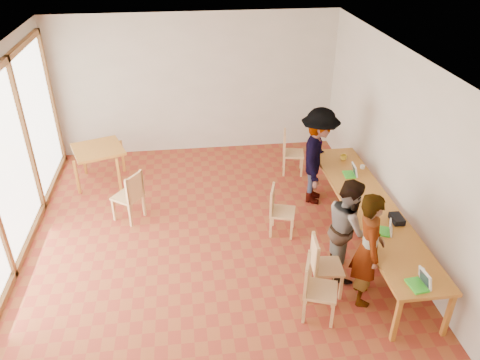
{
  "coord_description": "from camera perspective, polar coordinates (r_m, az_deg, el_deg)",
  "views": [
    {
      "loc": [
        -0.27,
        -5.67,
        4.75
      ],
      "look_at": [
        0.51,
        0.56,
        1.1
      ],
      "focal_mm": 35.0,
      "sensor_mm": 36.0,
      "label": 1
    }
  ],
  "objects": [
    {
      "name": "person_far",
      "position": [
        8.49,
        9.47,
        2.83
      ],
      "size": [
        1.06,
        1.34,
        1.82
      ],
      "primitive_type": "imported",
      "rotation": [
        0.0,
        0.0,
        1.19
      ],
      "color": "gray",
      "rests_on": "ground"
    },
    {
      "name": "person_near",
      "position": [
        6.48,
        15.36,
        -8.12
      ],
      "size": [
        0.52,
        0.68,
        1.69
      ],
      "primitive_type": "imported",
      "rotation": [
        0.0,
        0.0,
        1.38
      ],
      "color": "gray",
      "rests_on": "ground"
    },
    {
      "name": "chair_empty",
      "position": [
        9.54,
        5.96,
        3.9
      ],
      "size": [
        0.49,
        0.49,
        0.48
      ],
      "rotation": [
        0.0,
        0.0,
        -0.2
      ],
      "color": "#E2B371",
      "rests_on": "ground"
    },
    {
      "name": "chair_near",
      "position": [
        6.27,
        8.97,
        -12.2
      ],
      "size": [
        0.54,
        0.54,
        0.49
      ],
      "rotation": [
        0.0,
        0.0,
        -0.35
      ],
      "color": "#E2B371",
      "rests_on": "ground"
    },
    {
      "name": "side_table",
      "position": [
        9.48,
        -16.9,
        3.31
      ],
      "size": [
        0.9,
        0.9,
        0.75
      ],
      "rotation": [
        0.0,
        0.0,
        0.34
      ],
      "color": "#C1772B",
      "rests_on": "ground"
    },
    {
      "name": "person_mid",
      "position": [
        6.93,
        13.02,
        -5.68
      ],
      "size": [
        0.69,
        0.83,
        1.56
      ],
      "primitive_type": "imported",
      "rotation": [
        0.0,
        0.0,
        1.44
      ],
      "color": "gray",
      "rests_on": "ground"
    },
    {
      "name": "yellow_mug",
      "position": [
        8.79,
        12.51,
        2.7
      ],
      "size": [
        0.16,
        0.16,
        0.09
      ],
      "primitive_type": "imported",
      "rotation": [
        0.0,
        0.0,
        -0.4
      ],
      "color": "yellow",
      "rests_on": "communal_table"
    },
    {
      "name": "wall_right",
      "position": [
        7.31,
        20.34,
        1.76
      ],
      "size": [
        0.1,
        8.0,
        3.0
      ],
      "primitive_type": "cube",
      "color": "beige",
      "rests_on": "ground"
    },
    {
      "name": "chair_far",
      "position": [
        7.71,
        4.57,
        -3.13
      ],
      "size": [
        0.5,
        0.5,
        0.46
      ],
      "rotation": [
        0.0,
        0.0,
        -0.3
      ],
      "color": "#E2B371",
      "rests_on": "ground"
    },
    {
      "name": "green_bottle",
      "position": [
        7.19,
        15.76,
        -3.58
      ],
      "size": [
        0.07,
        0.07,
        0.28
      ],
      "primitive_type": "cylinder",
      "color": "#156621",
      "rests_on": "communal_table"
    },
    {
      "name": "clear_glass",
      "position": [
        6.41,
        21.27,
        -10.38
      ],
      "size": [
        0.07,
        0.07,
        0.09
      ],
      "primitive_type": "cylinder",
      "color": "silver",
      "rests_on": "communal_table"
    },
    {
      "name": "condiment_cup",
      "position": [
        8.58,
        14.71,
        1.57
      ],
      "size": [
        0.08,
        0.08,
        0.06
      ],
      "primitive_type": "cylinder",
      "color": "white",
      "rests_on": "communal_table"
    },
    {
      "name": "communal_table",
      "position": [
        7.58,
        15.54,
        -3.32
      ],
      "size": [
        0.8,
        4.0,
        0.75
      ],
      "color": "#C1772B",
      "rests_on": "ground"
    },
    {
      "name": "laptop_far",
      "position": [
        8.3,
        13.47,
        0.93
      ],
      "size": [
        0.23,
        0.26,
        0.21
      ],
      "rotation": [
        0.0,
        0.0,
        -0.06
      ],
      "color": "#3CD32D",
      "rests_on": "communal_table"
    },
    {
      "name": "black_pouch",
      "position": [
        7.28,
        18.58,
        -4.51
      ],
      "size": [
        0.16,
        0.26,
        0.09
      ],
      "primitive_type": "cube",
      "color": "black",
      "rests_on": "communal_table"
    },
    {
      "name": "laptop_mid",
      "position": [
        6.99,
        17.52,
        -5.78
      ],
      "size": [
        0.27,
        0.29,
        0.19
      ],
      "rotation": [
        0.0,
        0.0,
        -0.43
      ],
      "color": "#3CD32D",
      "rests_on": "communal_table"
    },
    {
      "name": "pink_phone",
      "position": [
        7.13,
        16.14,
        -5.24
      ],
      "size": [
        0.05,
        0.1,
        0.01
      ],
      "primitive_type": "cube",
      "color": "#C83A85",
      "rests_on": "communal_table"
    },
    {
      "name": "wall_back",
      "position": [
        10.2,
        -5.38,
        11.49
      ],
      "size": [
        6.0,
        0.1,
        3.0
      ],
      "primitive_type": "cube",
      "color": "beige",
      "rests_on": "ground"
    },
    {
      "name": "ceiling",
      "position": [
        5.93,
        -4.36,
        13.15
      ],
      "size": [
        6.0,
        8.0,
        0.04
      ],
      "primitive_type": "cube",
      "color": "white",
      "rests_on": "wall_back"
    },
    {
      "name": "ground",
      "position": [
        7.4,
        -3.45,
        -9.81
      ],
      "size": [
        8.0,
        8.0,
        0.0
      ],
      "primitive_type": "plane",
      "color": "#954624",
      "rests_on": "ground"
    },
    {
      "name": "chair_mid",
      "position": [
        6.63,
        9.82,
        -9.62
      ],
      "size": [
        0.45,
        0.45,
        0.48
      ],
      "rotation": [
        0.0,
        0.0,
        -0.08
      ],
      "color": "#E2B371",
      "rests_on": "ground"
    },
    {
      "name": "chair_spare",
      "position": [
        8.19,
        -13.14,
        -1.41
      ],
      "size": [
        0.6,
        0.6,
        0.49
      ],
      "rotation": [
        0.0,
        0.0,
        2.52
      ],
      "color": "#E2B371",
      "rests_on": "ground"
    },
    {
      "name": "laptop_near",
      "position": [
        6.23,
        21.19,
        -11.51
      ],
      "size": [
        0.25,
        0.29,
        0.22
      ],
      "rotation": [
        0.0,
        0.0,
        0.11
      ],
      "color": "#3CD32D",
      "rests_on": "communal_table"
    }
  ]
}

